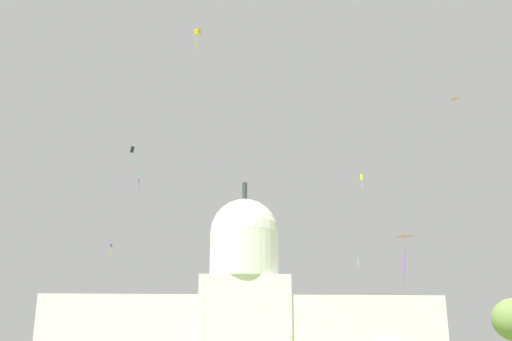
{
  "coord_description": "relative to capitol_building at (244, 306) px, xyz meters",
  "views": [
    {
      "loc": [
        -3.35,
        -21.26,
        3.24
      ],
      "look_at": [
        2.04,
        79.92,
        34.6
      ],
      "focal_mm": 41.39,
      "sensor_mm": 36.0,
      "label": 1
    }
  ],
  "objects": [
    {
      "name": "kite_green_high",
      "position": [
        -4.97,
        -38.53,
        40.61
      ],
      "size": [
        1.3,
        1.38,
        2.7
      ],
      "rotation": [
        0.0,
        0.0,
        2.26
      ],
      "color": "green"
    },
    {
      "name": "kite_cyan_high",
      "position": [
        -29.92,
        -61.95,
        32.3
      ],
      "size": [
        1.33,
        1.66,
        3.48
      ],
      "rotation": [
        0.0,
        0.0,
        2.05
      ],
      "color": "#33BCDB"
    },
    {
      "name": "kite_black_high",
      "position": [
        -27.76,
        -88.84,
        26.94
      ],
      "size": [
        0.96,
        0.22,
        1.52
      ],
      "rotation": [
        0.0,
        0.0,
        5.6
      ],
      "color": "black"
    },
    {
      "name": "kite_blue_mid",
      "position": [
        -40.76,
        -37.06,
        14.14
      ],
      "size": [
        0.64,
        0.73,
        3.84
      ],
      "rotation": [
        0.0,
        0.0,
        0.06
      ],
      "color": "blue"
    },
    {
      "name": "kite_violet_high",
      "position": [
        -26.69,
        -83.75,
        20.7
      ],
      "size": [
        0.39,
        0.74,
        4.13
      ],
      "rotation": [
        0.0,
        0.0,
        0.7
      ],
      "color": "purple"
    },
    {
      "name": "capitol_building",
      "position": [
        0.0,
        0.0,
        0.0
      ],
      "size": [
        137.75,
        24.89,
        64.22
      ],
      "color": "silver",
      "rests_on": "ground_plane"
    },
    {
      "name": "kite_pink_low",
      "position": [
        7.72,
        -164.74,
        -6.96
      ],
      "size": [
        1.42,
        1.22,
        3.94
      ],
      "rotation": [
        0.0,
        0.0,
        5.77
      ],
      "color": "pink"
    },
    {
      "name": "kite_lime_low",
      "position": [
        32.33,
        -107.03,
        -8.25
      ],
      "size": [
        1.16,
        1.25,
        0.2
      ],
      "rotation": [
        0.0,
        0.0,
        1.06
      ],
      "color": "#8CD133"
    },
    {
      "name": "kite_gold_high",
      "position": [
        -11.58,
        -135.22,
        29.4
      ],
      "size": [
        1.06,
        1.08,
        3.29
      ],
      "rotation": [
        0.0,
        0.0,
        5.71
      ],
      "color": "gold"
    },
    {
      "name": "kite_magenta_mid",
      "position": [
        -12.87,
        -37.12,
        10.11
      ],
      "size": [
        0.62,
        1.46,
        0.22
      ],
      "rotation": [
        0.0,
        0.0,
        1.6
      ],
      "color": "#D1339E"
    },
    {
      "name": "kite_white_mid",
      "position": [
        29.17,
        -53.15,
        9.67
      ],
      "size": [
        1.68,
        1.56,
        3.62
      ],
      "rotation": [
        0.0,
        0.0,
        3.81
      ],
      "color": "white"
    },
    {
      "name": "kite_orange_high",
      "position": [
        29.51,
        -126.81,
        23.28
      ],
      "size": [
        1.44,
        1.43,
        0.16
      ],
      "rotation": [
        0.0,
        0.0,
        5.51
      ],
      "color": "orange"
    },
    {
      "name": "kite_yellow_high",
      "position": [
        29.08,
        -63.43,
        28.75
      ],
      "size": [
        0.6,
        0.55,
        3.85
      ],
      "rotation": [
        0.0,
        0.0,
        1.88
      ],
      "color": "yellow"
    }
  ]
}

